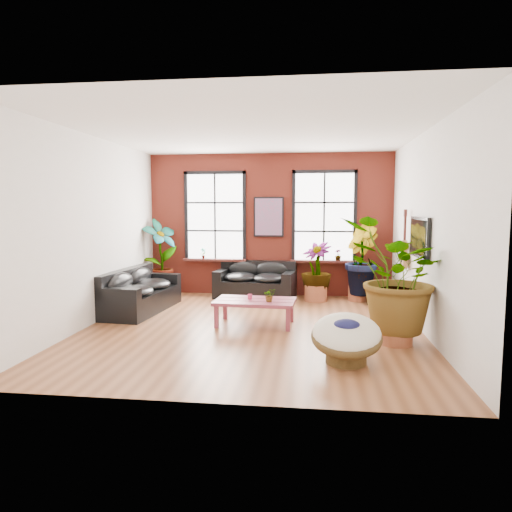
{
  "coord_description": "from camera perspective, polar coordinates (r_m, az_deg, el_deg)",
  "views": [
    {
      "loc": [
        1.05,
        -8.03,
        2.16
      ],
      "look_at": [
        0.0,
        0.6,
        1.25
      ],
      "focal_mm": 32.0,
      "sensor_mm": 36.0,
      "label": 1
    }
  ],
  "objects": [
    {
      "name": "pot_back_left",
      "position": [
        11.56,
        -11.64,
        -4.01
      ],
      "size": [
        0.54,
        0.54,
        0.36
      ],
      "rotation": [
        0.0,
        0.0,
        0.11
      ],
      "color": "brown",
      "rests_on": "ground"
    },
    {
      "name": "poster",
      "position": [
        11.26,
        1.6,
        4.91
      ],
      "size": [
        0.74,
        0.06,
        0.98
      ],
      "color": "black",
      "rests_on": "room"
    },
    {
      "name": "pot_back_right",
      "position": [
        11.0,
        12.68,
        -4.58
      ],
      "size": [
        0.58,
        0.58,
        0.34
      ],
      "rotation": [
        0.0,
        0.0,
        0.25
      ],
      "color": "brown",
      "rests_on": "ground"
    },
    {
      "name": "floor_plant_back_right",
      "position": [
        10.92,
        12.87,
        -0.37
      ],
      "size": [
        0.91,
        1.05,
        1.66
      ],
      "primitive_type": "imported",
      "rotation": [
        0.0,
        0.0,
        1.79
      ],
      "color": "#2E5115",
      "rests_on": "ground"
    },
    {
      "name": "tv_wall_unit",
      "position": [
        8.85,
        19.22,
        1.64
      ],
      "size": [
        0.13,
        1.86,
        1.2
      ],
      "color": "black",
      "rests_on": "room"
    },
    {
      "name": "floor_plant_right_wall",
      "position": [
        7.57,
        17.27,
        -2.41
      ],
      "size": [
        2.21,
        2.22,
        1.86
      ],
      "primitive_type": "imported",
      "rotation": [
        0.0,
        0.0,
        3.95
      ],
      "color": "#2E5115",
      "rests_on": "ground"
    },
    {
      "name": "table_plant",
      "position": [
        8.3,
        1.7,
        -4.9
      ],
      "size": [
        0.26,
        0.24,
        0.24
      ],
      "primitive_type": "imported",
      "rotation": [
        0.0,
        0.0,
        0.27
      ],
      "color": "#2E5115",
      "rests_on": "coffee_table"
    },
    {
      "name": "floor_plant_back_left",
      "position": [
        11.48,
        -11.8,
        0.22
      ],
      "size": [
        1.05,
        1.12,
        1.76
      ],
      "primitive_type": "imported",
      "rotation": [
        0.0,
        0.0,
        0.95
      ],
      "color": "#2E5115",
      "rests_on": "ground"
    },
    {
      "name": "sofa_left",
      "position": [
        9.96,
        -14.51,
        -4.41
      ],
      "size": [
        1.13,
        2.3,
        0.88
      ],
      "rotation": [
        0.0,
        0.0,
        1.48
      ],
      "color": "black",
      "rests_on": "ground"
    },
    {
      "name": "room",
      "position": [
        8.25,
        -0.38,
        3.1
      ],
      "size": [
        6.04,
        6.54,
        3.54
      ],
      "color": "brown",
      "rests_on": "ground"
    },
    {
      "name": "coffee_table",
      "position": [
        8.49,
        -0.14,
        -5.86
      ],
      "size": [
        1.51,
        0.91,
        0.57
      ],
      "rotation": [
        0.0,
        0.0,
        -0.05
      ],
      "color": "maroon",
      "rests_on": "ground"
    },
    {
      "name": "papasan_chair",
      "position": [
        6.58,
        11.24,
        -9.83
      ],
      "size": [
        1.04,
        1.06,
        0.74
      ],
      "rotation": [
        0.0,
        0.0,
        -0.06
      ],
      "color": "#4F3C1C",
      "rests_on": "ground"
    },
    {
      "name": "sill_plant_left",
      "position": [
        11.54,
        -6.63,
        0.35
      ],
      "size": [
        0.17,
        0.17,
        0.27
      ],
      "primitive_type": "imported",
      "rotation": [
        0.0,
        0.0,
        0.79
      ],
      "color": "#2E5115",
      "rests_on": "room"
    },
    {
      "name": "sofa_back",
      "position": [
        11.11,
        -0.03,
        -3.16
      ],
      "size": [
        1.99,
        1.14,
        0.87
      ],
      "rotation": [
        0.0,
        0.0,
        -0.12
      ],
      "color": "black",
      "rests_on": "ground"
    },
    {
      "name": "media_box",
      "position": [
        10.74,
        15.57,
        -4.49
      ],
      "size": [
        0.73,
        0.66,
        0.5
      ],
      "rotation": [
        0.0,
        0.0,
        -0.33
      ],
      "color": "black",
      "rests_on": "ground"
    },
    {
      "name": "sill_plant_right",
      "position": [
        11.23,
        10.23,
        0.14
      ],
      "size": [
        0.19,
        0.19,
        0.27
      ],
      "primitive_type": "imported",
      "rotation": [
        0.0,
        0.0,
        3.49
      ],
      "color": "#2E5115",
      "rests_on": "room"
    },
    {
      "name": "pot_right_wall",
      "position": [
        7.71,
        17.1,
        -9.07
      ],
      "size": [
        0.54,
        0.54,
        0.39
      ],
      "rotation": [
        0.0,
        0.0,
        0.02
      ],
      "color": "brown",
      "rests_on": "ground"
    },
    {
      "name": "pot_mid",
      "position": [
        10.78,
        7.48,
        -4.59
      ],
      "size": [
        0.67,
        0.67,
        0.38
      ],
      "rotation": [
        0.0,
        0.0,
        -0.33
      ],
      "color": "brown",
      "rests_on": "ground"
    },
    {
      "name": "floor_plant_mid",
      "position": [
        10.72,
        7.56,
        -1.58
      ],
      "size": [
        0.97,
        0.97,
        1.24
      ],
      "primitive_type": "imported",
      "rotation": [
        0.0,
        0.0,
        5.61
      ],
      "color": "#2E5115",
      "rests_on": "ground"
    }
  ]
}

